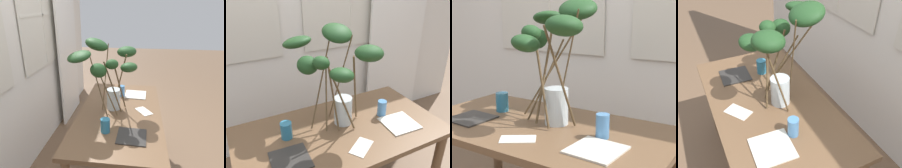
# 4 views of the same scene
# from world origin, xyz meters

# --- Properties ---
(ground) EXTENTS (14.00, 14.00, 0.00)m
(ground) POSITION_xyz_m (0.00, 0.00, 0.00)
(ground) COLOR brown
(dining_table) EXTENTS (1.45, 0.78, 0.74)m
(dining_table) POSITION_xyz_m (0.00, 0.00, 0.64)
(dining_table) COLOR brown
(dining_table) RESTS_ON ground
(vase_with_branches) EXTENTS (0.63, 0.66, 0.72)m
(vase_with_branches) POSITION_xyz_m (0.01, 0.12, 1.19)
(vase_with_branches) COLOR silver
(vase_with_branches) RESTS_ON dining_table
(drinking_glass_blue_left) EXTENTS (0.08, 0.08, 0.12)m
(drinking_glass_blue_left) POSITION_xyz_m (-0.37, 0.09, 0.80)
(drinking_glass_blue_left) COLOR teal
(drinking_glass_blue_left) RESTS_ON dining_table
(drinking_glass_blue_right) EXTENTS (0.07, 0.07, 0.12)m
(drinking_glass_blue_right) POSITION_xyz_m (0.36, 0.02, 0.80)
(drinking_glass_blue_right) COLOR #4C84BC
(drinking_glass_blue_right) RESTS_ON dining_table
(plate_square_left) EXTENTS (0.24, 0.24, 0.01)m
(plate_square_left) POSITION_xyz_m (-0.41, -0.13, 0.75)
(plate_square_left) COLOR #2D2B28
(plate_square_left) RESTS_ON dining_table
(plate_square_right) EXTENTS (0.25, 0.25, 0.01)m
(plate_square_right) POSITION_xyz_m (0.41, -0.14, 0.75)
(plate_square_right) COLOR silver
(plate_square_right) RESTS_ON dining_table
(napkin_folded) EXTENTS (0.20, 0.18, 0.00)m
(napkin_folded) POSITION_xyz_m (0.03, -0.23, 0.75)
(napkin_folded) COLOR silver
(napkin_folded) RESTS_ON dining_table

